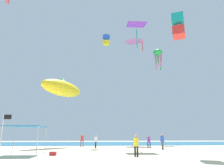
# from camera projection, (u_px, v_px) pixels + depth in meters

# --- Properties ---
(ground) EXTENTS (110.00, 110.00, 0.10)m
(ground) POSITION_uv_depth(u_px,v_px,m) (111.00, 158.00, 16.31)
(ground) COLOR beige
(ocean_strip) EXTENTS (110.00, 24.50, 0.03)m
(ocean_strip) POSITION_uv_depth(u_px,v_px,m) (100.00, 143.00, 47.11)
(ocean_strip) COLOR #1E6B93
(ocean_strip) RESTS_ON ground
(canopy_tent) EXTENTS (3.04, 3.14, 2.46)m
(canopy_tent) POSITION_uv_depth(u_px,v_px,m) (26.00, 128.00, 18.35)
(canopy_tent) COLOR #B2B2B7
(canopy_tent) RESTS_ON ground
(person_near_tent) EXTENTS (0.42, 0.47, 1.77)m
(person_near_tent) POSITION_uv_depth(u_px,v_px,m) (96.00, 140.00, 28.92)
(person_near_tent) COLOR black
(person_near_tent) RESTS_ON ground
(person_leftmost) EXTENTS (0.41, 0.42, 1.73)m
(person_leftmost) POSITION_uv_depth(u_px,v_px,m) (136.00, 144.00, 17.31)
(person_leftmost) COLOR black
(person_leftmost) RESTS_ON ground
(person_central) EXTENTS (0.51, 0.45, 1.91)m
(person_central) POSITION_uv_depth(u_px,v_px,m) (82.00, 139.00, 32.04)
(person_central) COLOR slate
(person_central) RESTS_ON ground
(person_rightmost) EXTENTS (0.44, 0.41, 1.71)m
(person_rightmost) POSITION_uv_depth(u_px,v_px,m) (149.00, 141.00, 29.00)
(person_rightmost) COLOR #33384C
(person_rightmost) RESTS_ON ground
(person_far_shore) EXTENTS (0.45, 0.50, 1.89)m
(person_far_shore) POSITION_uv_depth(u_px,v_px,m) (162.00, 140.00, 26.36)
(person_far_shore) COLOR brown
(person_far_shore) RESTS_ON ground
(banner_flag) EXTENTS (0.61, 0.06, 3.23)m
(banner_flag) POSITION_uv_depth(u_px,v_px,m) (3.00, 131.00, 15.82)
(banner_flag) COLOR silver
(banner_flag) RESTS_ON ground
(cooler_box) EXTENTS (0.57, 0.37, 0.35)m
(cooler_box) POSITION_uv_depth(u_px,v_px,m) (53.00, 153.00, 17.88)
(cooler_box) COLOR red
(cooler_box) RESTS_ON ground
(kite_box_teal) EXTENTS (1.71, 1.76, 2.73)m
(kite_box_teal) POSITION_uv_depth(u_px,v_px,m) (178.00, 26.00, 22.72)
(kite_box_teal) COLOR teal
(kite_octopus_green) EXTENTS (2.69, 2.69, 4.71)m
(kite_octopus_green) POSITION_uv_depth(u_px,v_px,m) (158.00, 54.00, 46.09)
(kite_octopus_green) COLOR green
(kite_inflatable_yellow) EXTENTS (7.17, 8.50, 3.30)m
(kite_inflatable_yellow) POSITION_uv_depth(u_px,v_px,m) (62.00, 88.00, 32.98)
(kite_inflatable_yellow) COLOR yellow
(kite_delta_pink) EXTENTS (4.83, 4.87, 3.48)m
(kite_delta_pink) POSITION_uv_depth(u_px,v_px,m) (134.00, 40.00, 47.14)
(kite_delta_pink) COLOR pink
(kite_diamond_purple) EXTENTS (3.02, 2.96, 4.32)m
(kite_diamond_purple) POSITION_uv_depth(u_px,v_px,m) (136.00, 26.00, 32.89)
(kite_diamond_purple) COLOR purple
(kite_box_blue) EXTENTS (1.37, 1.37, 2.05)m
(kite_box_blue) POSITION_uv_depth(u_px,v_px,m) (106.00, 40.00, 38.29)
(kite_box_blue) COLOR blue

